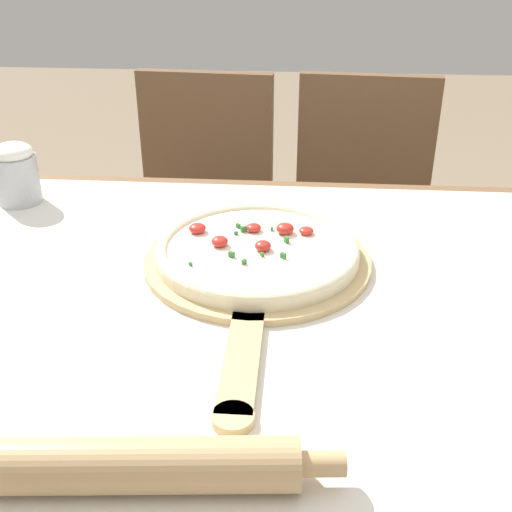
% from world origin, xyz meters
% --- Properties ---
extents(dining_table, '(1.33, 0.97, 0.75)m').
position_xyz_m(dining_table, '(0.00, 0.00, 0.65)').
color(dining_table, brown).
rests_on(dining_table, ground_plane).
extents(towel_cloth, '(1.25, 0.89, 0.00)m').
position_xyz_m(towel_cloth, '(0.00, 0.00, 0.76)').
color(towel_cloth, silver).
rests_on(towel_cloth, dining_table).
extents(pizza_peel, '(0.37, 0.58, 0.01)m').
position_xyz_m(pizza_peel, '(-0.01, 0.09, 0.76)').
color(pizza_peel, tan).
rests_on(pizza_peel, towel_cloth).
extents(pizza, '(0.33, 0.33, 0.04)m').
position_xyz_m(pizza, '(-0.01, 0.11, 0.78)').
color(pizza, beige).
rests_on(pizza, pizza_peel).
extents(rolling_pin, '(0.41, 0.08, 0.06)m').
position_xyz_m(rolling_pin, '(-0.09, -0.36, 0.79)').
color(rolling_pin, tan).
rests_on(rolling_pin, towel_cloth).
extents(chair_left, '(0.43, 0.43, 0.88)m').
position_xyz_m(chair_left, '(-0.22, 0.85, 0.51)').
color(chair_left, brown).
rests_on(chair_left, ground_plane).
extents(chair_right, '(0.43, 0.43, 0.88)m').
position_xyz_m(chair_right, '(0.23, 0.85, 0.51)').
color(chair_right, brown).
rests_on(chair_right, ground_plane).
extents(flour_cup, '(0.08, 0.08, 0.12)m').
position_xyz_m(flour_cup, '(-0.50, 0.33, 0.82)').
color(flour_cup, '#B2B7BC').
rests_on(flour_cup, towel_cloth).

